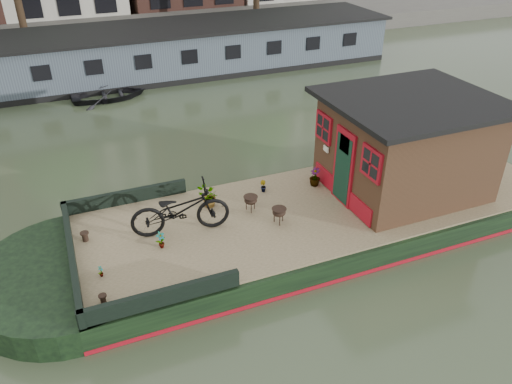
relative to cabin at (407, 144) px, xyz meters
name	(u,v)px	position (x,y,z in m)	size (l,w,h in m)	color
ground	(323,226)	(-2.19, 0.00, -1.88)	(120.00, 120.00, 0.00)	#354028
houseboat_hull	(275,229)	(-3.52, 0.00, -1.60)	(14.01, 4.02, 0.60)	black
houseboat_deck	(325,205)	(-2.19, 0.00, -1.25)	(11.80, 3.80, 0.05)	#98855E
bow_bulwark	(114,246)	(-7.25, 0.00, -1.05)	(3.00, 4.00, 0.35)	black
cabin	(407,144)	(0.00, 0.00, 0.00)	(4.00, 3.50, 2.42)	#321F13
bicycle	(180,210)	(-5.74, 0.23, -0.65)	(0.76, 2.19, 1.15)	black
potted_plant_a	(161,240)	(-6.30, -0.20, -1.03)	(0.21, 0.14, 0.39)	brown
potted_plant_b	(263,186)	(-3.35, 1.17, -1.08)	(0.16, 0.13, 0.30)	brown
potted_plant_c	(209,197)	(-4.85, 0.99, -0.96)	(0.49, 0.42, 0.54)	#A64330
potted_plant_d	(315,177)	(-1.99, 0.94, -0.98)	(0.28, 0.28, 0.50)	brown
potted_plant_e	(101,271)	(-7.62, -0.67, -1.10)	(0.13, 0.09, 0.26)	#95542B
brazier_front	(279,216)	(-3.58, -0.29, -1.03)	(0.36, 0.36, 0.39)	black
brazier_rear	(251,203)	(-3.98, 0.45, -1.03)	(0.36, 0.36, 0.39)	black
bollard_port	(85,237)	(-7.79, 0.69, -1.12)	(0.19, 0.19, 0.22)	black
bollard_stbd	(103,299)	(-7.69, -1.44, -1.14)	(0.15, 0.15, 0.18)	black
dinghy	(109,92)	(-5.82, 11.43, -1.57)	(2.13, 2.98, 0.62)	black
far_houseboat	(178,51)	(-2.19, 14.00, -0.91)	(20.40, 4.40, 2.11)	#47545E
quay	(150,32)	(-2.19, 20.50, -1.43)	(60.00, 6.00, 0.90)	#47443F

